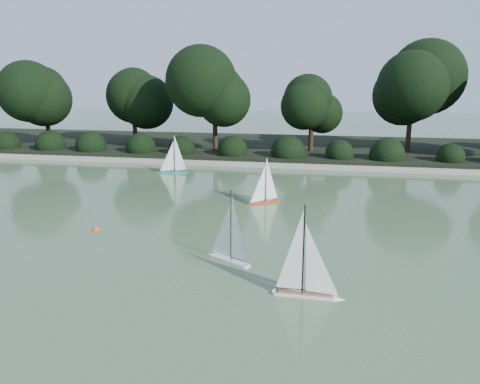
{
  "coord_description": "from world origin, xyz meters",
  "views": [
    {
      "loc": [
        1.75,
        -8.35,
        3.34
      ],
      "look_at": [
        -0.25,
        2.15,
        0.7
      ],
      "focal_mm": 35.0,
      "sensor_mm": 36.0,
      "label": 1
    }
  ],
  "objects_px": {
    "sailboat_white_a": "(226,249)",
    "sailboat_white_b": "(311,282)",
    "sailboat_orange": "(262,196)",
    "sailboat_teal": "(171,166)",
    "race_buoy": "(96,230)"
  },
  "relations": [
    {
      "from": "sailboat_teal",
      "to": "sailboat_white_a",
      "type": "bearing_deg",
      "value": -64.22
    },
    {
      "from": "sailboat_teal",
      "to": "race_buoy",
      "type": "bearing_deg",
      "value": -85.98
    },
    {
      "from": "sailboat_white_a",
      "to": "sailboat_white_b",
      "type": "distance_m",
      "value": 2.03
    },
    {
      "from": "sailboat_orange",
      "to": "sailboat_white_a",
      "type": "bearing_deg",
      "value": -91.27
    },
    {
      "from": "sailboat_white_a",
      "to": "race_buoy",
      "type": "relative_size",
      "value": 8.81
    },
    {
      "from": "sailboat_white_a",
      "to": "sailboat_white_b",
      "type": "relative_size",
      "value": 0.93
    },
    {
      "from": "sailboat_orange",
      "to": "sailboat_white_b",
      "type": "bearing_deg",
      "value": -74.02
    },
    {
      "from": "sailboat_teal",
      "to": "sailboat_orange",
      "type": "bearing_deg",
      "value": -43.02
    },
    {
      "from": "race_buoy",
      "to": "sailboat_white_b",
      "type": "bearing_deg",
      "value": -26.18
    },
    {
      "from": "sailboat_white_b",
      "to": "sailboat_teal",
      "type": "height_order",
      "value": "sailboat_white_b"
    },
    {
      "from": "sailboat_white_b",
      "to": "race_buoy",
      "type": "relative_size",
      "value": 9.52
    },
    {
      "from": "sailboat_white_a",
      "to": "race_buoy",
      "type": "bearing_deg",
      "value": 160.17
    },
    {
      "from": "sailboat_orange",
      "to": "sailboat_teal",
      "type": "bearing_deg",
      "value": 136.98
    },
    {
      "from": "race_buoy",
      "to": "sailboat_white_a",
      "type": "bearing_deg",
      "value": -19.83
    },
    {
      "from": "sailboat_white_a",
      "to": "sailboat_teal",
      "type": "distance_m",
      "value": 8.5
    }
  ]
}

